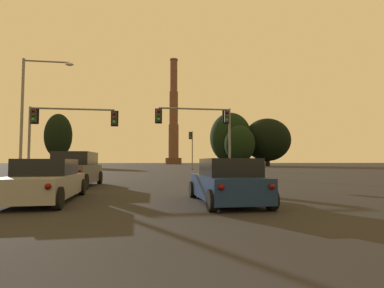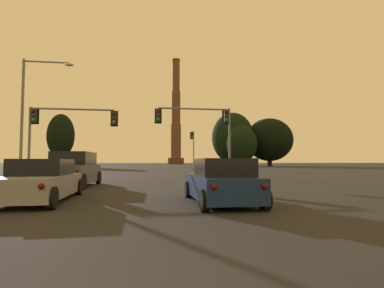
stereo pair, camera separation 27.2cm
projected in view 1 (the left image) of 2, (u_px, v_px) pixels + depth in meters
The scene contains 12 objects.
suv_left_lane_front at pixel (76, 170), 16.03m from camera, with size 2.23×4.95×1.86m.
sedan_left_lane_second at pixel (45, 181), 10.09m from camera, with size 2.12×4.76×1.43m.
hatchback_right_lane_second at pixel (227, 183), 9.64m from camera, with size 1.92×4.11×1.44m.
traffic_light_overhead_right at pixel (205, 124), 24.94m from camera, with size 6.46×0.50×5.83m.
traffic_light_overhead_left at pixel (61, 124), 22.73m from camera, with size 6.66×0.50×5.47m.
traffic_light_far_right at pixel (192, 145), 49.91m from camera, with size 0.78×0.50×6.40m.
street_lamp at pixel (30, 105), 22.08m from camera, with size 3.66×0.36×8.99m.
smokestack at pixel (174, 123), 151.09m from camera, with size 8.15×8.15×53.71m.
treeline_left_mid at pixel (58, 136), 79.09m from camera, with size 7.03×6.33×14.04m.
treeline_far_right at pixel (231, 138), 87.77m from camera, with size 12.30×11.07×15.73m.
treeline_right_mid at pixel (240, 144), 81.58m from camera, with size 8.46×7.61×11.23m.
treeline_center_right at pixel (267, 140), 88.66m from camera, with size 13.92×12.52×14.15m.
Camera 1 is at (0.46, -2.00, 1.34)m, focal length 28.00 mm.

